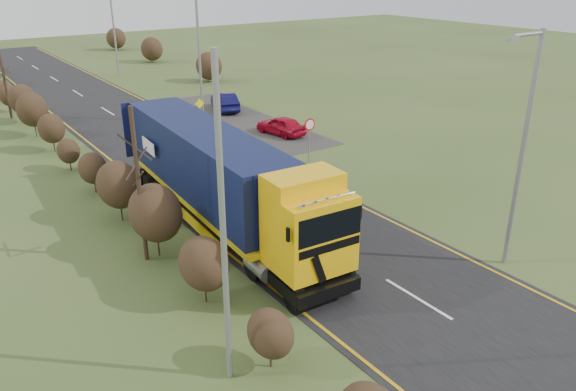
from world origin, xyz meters
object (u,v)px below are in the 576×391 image
(car_blue_sedan, at_px, (225,102))
(streetlight_near, at_px, (522,144))
(speed_sign, at_px, (309,131))
(lorry, at_px, (218,175))
(car_red_hatchback, at_px, (281,126))

(car_blue_sedan, distance_m, streetlight_near, 27.71)
(car_blue_sedan, distance_m, speed_sign, 13.71)
(streetlight_near, relative_size, speed_sign, 3.37)
(car_blue_sedan, relative_size, speed_sign, 1.61)
(lorry, relative_size, streetlight_near, 1.79)
(streetlight_near, bearing_deg, speed_sign, 85.49)
(car_blue_sedan, xyz_separation_m, streetlight_near, (-3.11, -27.23, 4.09))
(car_blue_sedan, bearing_deg, speed_sign, 97.49)
(car_blue_sedan, bearing_deg, car_red_hatchback, 104.53)
(streetlight_near, height_order, speed_sign, streetlight_near)
(lorry, xyz_separation_m, car_red_hatchback, (10.22, 10.30, -1.81))
(car_red_hatchback, xyz_separation_m, speed_sign, (-1.82, -5.52, 1.20))
(lorry, distance_m, car_red_hatchback, 14.62)
(car_red_hatchback, distance_m, streetlight_near, 19.90)
(lorry, xyz_separation_m, speed_sign, (8.40, 4.78, -0.61))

